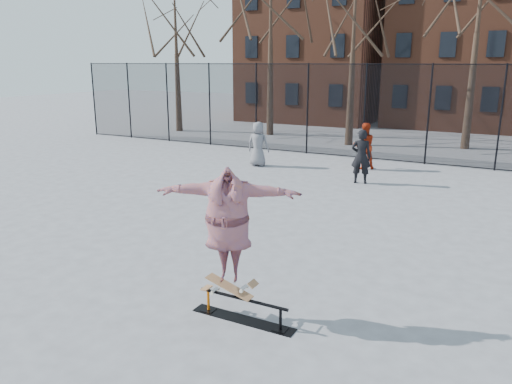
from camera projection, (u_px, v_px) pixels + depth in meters
The scene contains 9 objects.
ground at pixel (240, 274), 9.81m from camera, with size 100.00×100.00×0.00m, color slate.
skate_rail at pixel (243, 311), 8.02m from camera, with size 1.80×0.27×0.40m.
skateboard at pixel (229, 291), 8.06m from camera, with size 0.90×0.21×0.11m, color olive, non-canonical shape.
skater at pixel (228, 234), 7.81m from camera, with size 2.27×0.62×1.85m, color #5A388D.
bystander_grey at pixel (258, 144), 19.80m from camera, with size 0.86×0.56×1.77m, color slate.
bystander_black at pixel (361, 156), 16.95m from camera, with size 0.68×0.44×1.85m, color black.
bystander_red at pixel (364, 146), 19.27m from camera, with size 0.87×0.68×1.78m, color #9D250D.
fence at pixel (398, 112), 20.39m from camera, with size 34.03×0.07×4.00m.
rowhouses at pixel (464, 27), 30.13m from camera, with size 29.00×7.00×13.00m.
Camera 1 is at (4.55, -7.87, 4.04)m, focal length 35.00 mm.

